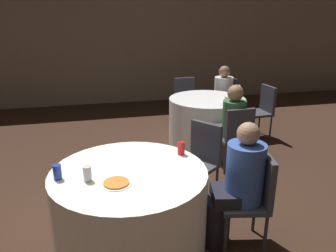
{
  "coord_description": "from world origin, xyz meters",
  "views": [
    {
      "loc": [
        -0.22,
        -2.5,
        1.99
      ],
      "look_at": [
        0.54,
        0.74,
        0.84
      ],
      "focal_mm": 35.0,
      "sensor_mm": 36.0,
      "label": 1
    }
  ],
  "objects_px": {
    "chair_near_east": "(254,192)",
    "soda_can_blue": "(57,172)",
    "chair_near_northeast": "(201,155)",
    "soda_can_silver": "(87,174)",
    "person_white_shirt": "(222,98)",
    "table_near": "(130,209)",
    "chair_far_south": "(236,133)",
    "pizza_plate_near": "(116,183)",
    "person_green_jacket": "(231,126)",
    "chair_far_northeast": "(224,98)",
    "soda_can_red": "(181,148)",
    "chair_far_north": "(186,97)",
    "chair_far_east": "(262,107)",
    "bottle_far": "(237,93)",
    "person_blue_shirt": "(236,186)",
    "table_far": "(206,121)"
  },
  "relations": [
    {
      "from": "pizza_plate_near",
      "to": "soda_can_blue",
      "type": "height_order",
      "value": "soda_can_blue"
    },
    {
      "from": "chair_far_northeast",
      "to": "person_green_jacket",
      "type": "relative_size",
      "value": 0.76
    },
    {
      "from": "table_near",
      "to": "soda_can_silver",
      "type": "distance_m",
      "value": 0.55
    },
    {
      "from": "person_green_jacket",
      "to": "person_blue_shirt",
      "type": "bearing_deg",
      "value": -114.54
    },
    {
      "from": "chair_near_east",
      "to": "person_white_shirt",
      "type": "height_order",
      "value": "person_white_shirt"
    },
    {
      "from": "chair_near_northeast",
      "to": "soda_can_silver",
      "type": "height_order",
      "value": "chair_near_northeast"
    },
    {
      "from": "chair_far_northeast",
      "to": "person_green_jacket",
      "type": "bearing_deg",
      "value": 108.53
    },
    {
      "from": "table_near",
      "to": "chair_far_east",
      "type": "relative_size",
      "value": 1.52
    },
    {
      "from": "chair_near_northeast",
      "to": "soda_can_silver",
      "type": "relative_size",
      "value": 7.13
    },
    {
      "from": "chair_far_north",
      "to": "person_blue_shirt",
      "type": "height_order",
      "value": "person_blue_shirt"
    },
    {
      "from": "table_near",
      "to": "pizza_plate_near",
      "type": "distance_m",
      "value": 0.44
    },
    {
      "from": "chair_near_east",
      "to": "chair_far_northeast",
      "type": "height_order",
      "value": "same"
    },
    {
      "from": "person_white_shirt",
      "to": "soda_can_blue",
      "type": "xyz_separation_m",
      "value": [
        -2.56,
        -2.86,
        0.24
      ]
    },
    {
      "from": "table_near",
      "to": "pizza_plate_near",
      "type": "height_order",
      "value": "pizza_plate_near"
    },
    {
      "from": "chair_far_north",
      "to": "soda_can_silver",
      "type": "height_order",
      "value": "chair_far_north"
    },
    {
      "from": "table_near",
      "to": "chair_far_south",
      "type": "height_order",
      "value": "chair_far_south"
    },
    {
      "from": "soda_can_red",
      "to": "chair_far_north",
      "type": "bearing_deg",
      "value": 73.04
    },
    {
      "from": "pizza_plate_near",
      "to": "soda_can_blue",
      "type": "distance_m",
      "value": 0.48
    },
    {
      "from": "chair_far_south",
      "to": "person_green_jacket",
      "type": "height_order",
      "value": "person_green_jacket"
    },
    {
      "from": "chair_far_east",
      "to": "person_blue_shirt",
      "type": "height_order",
      "value": "person_blue_shirt"
    },
    {
      "from": "chair_far_northeast",
      "to": "chair_far_east",
      "type": "bearing_deg",
      "value": 156.16
    },
    {
      "from": "chair_near_northeast",
      "to": "person_blue_shirt",
      "type": "relative_size",
      "value": 0.75
    },
    {
      "from": "chair_far_east",
      "to": "person_blue_shirt",
      "type": "relative_size",
      "value": 0.75
    },
    {
      "from": "chair_far_east",
      "to": "chair_far_northeast",
      "type": "bearing_deg",
      "value": 23.84
    },
    {
      "from": "chair_near_east",
      "to": "soda_can_blue",
      "type": "bearing_deg",
      "value": 94.26
    },
    {
      "from": "chair_far_north",
      "to": "chair_far_south",
      "type": "bearing_deg",
      "value": 89.82
    },
    {
      "from": "pizza_plate_near",
      "to": "chair_near_northeast",
      "type": "bearing_deg",
      "value": 40.74
    },
    {
      "from": "chair_far_south",
      "to": "soda_can_blue",
      "type": "bearing_deg",
      "value": -152.65
    },
    {
      "from": "person_blue_shirt",
      "to": "soda_can_blue",
      "type": "bearing_deg",
      "value": 94.73
    },
    {
      "from": "chair_near_northeast",
      "to": "pizza_plate_near",
      "type": "height_order",
      "value": "chair_near_northeast"
    },
    {
      "from": "table_near",
      "to": "chair_near_east",
      "type": "xyz_separation_m",
      "value": [
        1.05,
        -0.21,
        0.15
      ]
    },
    {
      "from": "soda_can_red",
      "to": "soda_can_blue",
      "type": "distance_m",
      "value": 1.11
    },
    {
      "from": "person_green_jacket",
      "to": "table_near",
      "type": "bearing_deg",
      "value": -140.67
    },
    {
      "from": "chair_far_east",
      "to": "person_white_shirt",
      "type": "distance_m",
      "value": 0.76
    },
    {
      "from": "person_blue_shirt",
      "to": "soda_can_silver",
      "type": "xyz_separation_m",
      "value": [
        -1.22,
        0.09,
        0.22
      ]
    },
    {
      "from": "person_blue_shirt",
      "to": "soda_can_blue",
      "type": "distance_m",
      "value": 1.48
    },
    {
      "from": "chair_far_east",
      "to": "person_white_shirt",
      "type": "relative_size",
      "value": 0.78
    },
    {
      "from": "chair_far_north",
      "to": "person_white_shirt",
      "type": "distance_m",
      "value": 0.67
    },
    {
      "from": "chair_near_east",
      "to": "person_green_jacket",
      "type": "height_order",
      "value": "person_green_jacket"
    },
    {
      "from": "table_far",
      "to": "chair_far_northeast",
      "type": "xyz_separation_m",
      "value": [
        0.62,
        0.79,
        0.15
      ]
    },
    {
      "from": "person_blue_shirt",
      "to": "chair_far_northeast",
      "type": "bearing_deg",
      "value": -9.37
    },
    {
      "from": "chair_near_northeast",
      "to": "chair_near_east",
      "type": "bearing_deg",
      "value": 155.86
    },
    {
      "from": "table_near",
      "to": "person_green_jacket",
      "type": "relative_size",
      "value": 1.16
    },
    {
      "from": "chair_near_northeast",
      "to": "bottle_far",
      "type": "distance_m",
      "value": 1.72
    },
    {
      "from": "table_near",
      "to": "chair_far_north",
      "type": "height_order",
      "value": "chair_far_north"
    },
    {
      "from": "person_green_jacket",
      "to": "bottle_far",
      "type": "distance_m",
      "value": 0.78
    },
    {
      "from": "table_near",
      "to": "chair_far_south",
      "type": "relative_size",
      "value": 1.52
    },
    {
      "from": "chair_far_east",
      "to": "table_far",
      "type": "bearing_deg",
      "value": 90.0
    },
    {
      "from": "chair_far_northeast",
      "to": "chair_far_east",
      "type": "xyz_separation_m",
      "value": [
        0.38,
        -0.72,
        0.0
      ]
    },
    {
      "from": "table_near",
      "to": "soda_can_red",
      "type": "bearing_deg",
      "value": 24.48
    }
  ]
}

